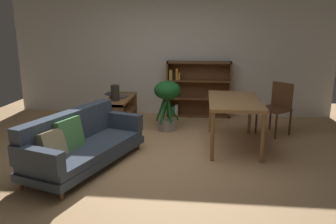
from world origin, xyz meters
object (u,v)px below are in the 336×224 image
object	(u,v)px
media_console	(120,113)
bookshelf	(195,89)
potted_floor_plant	(167,98)
dining_table	(234,104)
fabric_couch	(80,143)
open_laptop	(118,96)
dining_chair_near	(277,105)
desk_speaker	(115,93)

from	to	relation	value
media_console	bookshelf	bearing A→B (deg)	36.31
potted_floor_plant	dining_table	distance (m)	1.34
fabric_couch	open_laptop	distance (m)	1.95
potted_floor_plant	media_console	bearing A→B (deg)	174.51
open_laptop	dining_chair_near	xyz separation A→B (m)	(2.91, -0.17, -0.07)
dining_chair_near	potted_floor_plant	bearing A→B (deg)	-180.00
bookshelf	fabric_couch	bearing A→B (deg)	-117.19
fabric_couch	dining_chair_near	size ratio (longest dim) A/B	2.20
bookshelf	dining_table	bearing A→B (deg)	-70.36
open_laptop	dining_table	world-z (taller)	dining_table
media_console	potted_floor_plant	bearing A→B (deg)	-5.49
desk_speaker	dining_table	distance (m)	2.14
bookshelf	open_laptop	bearing A→B (deg)	-147.04
media_console	desk_speaker	distance (m)	0.48
media_console	bookshelf	size ratio (longest dim) A/B	0.90
fabric_couch	dining_table	distance (m)	2.39
fabric_couch	desk_speaker	xyz separation A→B (m)	(0.06, 1.62, 0.37)
dining_chair_near	bookshelf	xyz separation A→B (m)	(-1.46, 1.11, 0.06)
desk_speaker	bookshelf	xyz separation A→B (m)	(1.41, 1.24, -0.13)
open_laptop	dining_table	bearing A→B (deg)	-23.04
fabric_couch	dining_chair_near	bearing A→B (deg)	30.93
fabric_couch	open_laptop	size ratio (longest dim) A/B	4.97
desk_speaker	dining_chair_near	bearing A→B (deg)	2.77
open_laptop	bookshelf	distance (m)	1.72
media_console	fabric_couch	bearing A→B (deg)	-92.64
media_console	desk_speaker	world-z (taller)	desk_speaker
desk_speaker	potted_floor_plant	xyz separation A→B (m)	(0.93, 0.14, -0.11)
desk_speaker	bookshelf	size ratio (longest dim) A/B	0.21
open_laptop	dining_chair_near	world-z (taller)	dining_chair_near
fabric_couch	media_console	distance (m)	1.85
desk_speaker	dining_table	world-z (taller)	desk_speaker
potted_floor_plant	bookshelf	world-z (taller)	bookshelf
open_laptop	desk_speaker	bearing A→B (deg)	-83.43
open_laptop	potted_floor_plant	xyz separation A→B (m)	(0.96, -0.17, 0.01)
open_laptop	bookshelf	world-z (taller)	bookshelf
desk_speaker	dining_chair_near	xyz separation A→B (m)	(2.87, 0.14, -0.19)
open_laptop	dining_chair_near	bearing A→B (deg)	-3.36
media_console	potted_floor_plant	world-z (taller)	potted_floor_plant
media_console	dining_table	distance (m)	2.23
dining_table	desk_speaker	bearing A→B (deg)	164.23
desk_speaker	dining_chair_near	world-z (taller)	dining_chair_near
desk_speaker	dining_chair_near	distance (m)	2.88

